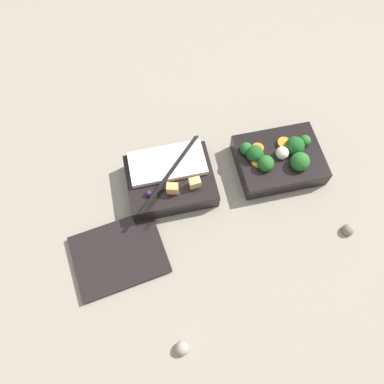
{
  "coord_description": "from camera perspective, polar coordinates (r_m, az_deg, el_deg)",
  "views": [
    {
      "loc": [
        0.16,
        0.39,
        0.78
      ],
      "look_at": [
        0.08,
        0.05,
        0.05
      ],
      "focal_mm": 35.0,
      "sensor_mm": 36.0,
      "label": 1
    }
  ],
  "objects": [
    {
      "name": "pebble_0",
      "position": [
        0.77,
        -1.55,
        -22.71
      ],
      "size": [
        0.03,
        0.03,
        0.03
      ],
      "primitive_type": "sphere",
      "color": "gray",
      "rests_on": "ground_plane"
    },
    {
      "name": "bento_tray_rice",
      "position": [
        0.85,
        -3.31,
        1.95
      ],
      "size": [
        0.19,
        0.17,
        0.07
      ],
      "color": "black",
      "rests_on": "ground_plane"
    },
    {
      "name": "ground_plane",
      "position": [
        0.88,
        4.54,
        2.48
      ],
      "size": [
        3.0,
        3.0,
        0.0
      ],
      "primitive_type": "plane",
      "color": "gray"
    },
    {
      "name": "pebble_1",
      "position": [
        0.89,
        22.65,
        -5.36
      ],
      "size": [
        0.03,
        0.03,
        0.03
      ],
      "primitive_type": "sphere",
      "color": "#7A6B5B",
      "rests_on": "ground_plane"
    },
    {
      "name": "bento_lid",
      "position": [
        0.82,
        -11.05,
        -9.31
      ],
      "size": [
        0.21,
        0.17,
        0.01
      ],
      "primitive_type": "cube",
      "rotation": [
        0.0,
        0.0,
        0.15
      ],
      "color": "black",
      "rests_on": "ground_plane"
    },
    {
      "name": "bento_tray_vegetable",
      "position": [
        0.89,
        13.17,
        4.78
      ],
      "size": [
        0.19,
        0.15,
        0.08
      ],
      "color": "black",
      "rests_on": "ground_plane"
    }
  ]
}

